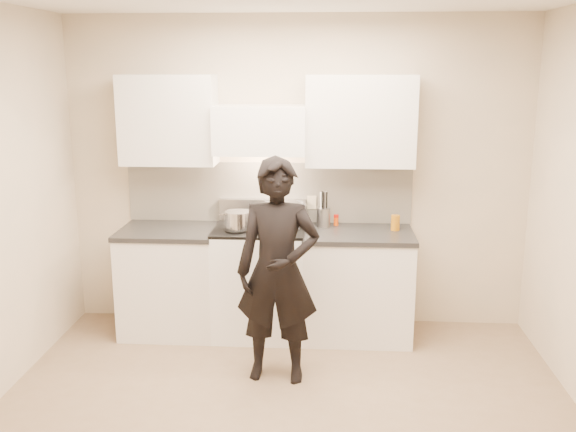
{
  "coord_description": "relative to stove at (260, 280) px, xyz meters",
  "views": [
    {
      "loc": [
        0.28,
        -3.78,
        2.28
      ],
      "look_at": [
        -0.04,
        1.05,
        1.13
      ],
      "focal_mm": 40.0,
      "sensor_mm": 36.0,
      "label": 1
    }
  ],
  "objects": [
    {
      "name": "ground_plane",
      "position": [
        0.3,
        -1.42,
        -0.47
      ],
      "size": [
        4.0,
        4.0,
        0.0
      ],
      "primitive_type": "plane",
      "color": "#887158"
    },
    {
      "name": "room_shell",
      "position": [
        0.24,
        -1.05,
        1.12
      ],
      "size": [
        4.04,
        3.54,
        2.7
      ],
      "color": "beige",
      "rests_on": "ground"
    },
    {
      "name": "stove",
      "position": [
        0.0,
        0.0,
        0.0
      ],
      "size": [
        0.76,
        0.65,
        0.96
      ],
      "color": "white",
      "rests_on": "ground"
    },
    {
      "name": "counter_right",
      "position": [
        0.83,
        0.0,
        -0.01
      ],
      "size": [
        0.92,
        0.67,
        0.92
      ],
      "color": "white",
      "rests_on": "ground"
    },
    {
      "name": "counter_left",
      "position": [
        -0.78,
        0.0,
        -0.01
      ],
      "size": [
        0.82,
        0.67,
        0.92
      ],
      "color": "white",
      "rests_on": "ground"
    },
    {
      "name": "wok",
      "position": [
        0.2,
        0.13,
        0.59
      ],
      "size": [
        0.39,
        0.48,
        0.31
      ],
      "color": "silver",
      "rests_on": "stove"
    },
    {
      "name": "stock_pot",
      "position": [
        -0.17,
        -0.11,
        0.56
      ],
      "size": [
        0.3,
        0.27,
        0.15
      ],
      "color": "silver",
      "rests_on": "stove"
    },
    {
      "name": "utensil_crock",
      "position": [
        0.53,
        0.16,
        0.54
      ],
      "size": [
        0.11,
        0.11,
        0.31
      ],
      "color": "#A7A7AA",
      "rests_on": "counter_right"
    },
    {
      "name": "spice_jar",
      "position": [
        0.64,
        0.21,
        0.49
      ],
      "size": [
        0.04,
        0.04,
        0.09
      ],
      "color": "#E64907",
      "rests_on": "counter_right"
    },
    {
      "name": "oil_glass",
      "position": [
        1.14,
        0.07,
        0.51
      ],
      "size": [
        0.07,
        0.07,
        0.13
      ],
      "color": "#AD670E",
      "rests_on": "counter_right"
    },
    {
      "name": "person",
      "position": [
        0.22,
        -0.81,
        0.35
      ],
      "size": [
        0.63,
        0.43,
        1.65
      ],
      "primitive_type": "imported",
      "rotation": [
        0.0,
        0.0,
        -0.06
      ],
      "color": "black",
      "rests_on": "ground"
    }
  ]
}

